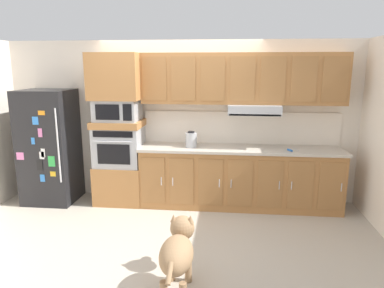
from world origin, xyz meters
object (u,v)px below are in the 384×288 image
(electric_kettle, at_px, (191,140))
(dog, at_px, (178,250))
(refrigerator, at_px, (50,147))
(microwave, at_px, (118,110))
(screwdriver, at_px, (291,150))
(built_in_oven, at_px, (119,146))

(electric_kettle, height_order, dog, electric_kettle)
(refrigerator, bearing_deg, electric_kettle, 0.53)
(microwave, relative_size, screwdriver, 3.92)
(microwave, bearing_deg, screwdriver, -3.31)
(screwdriver, relative_size, electric_kettle, 0.69)
(built_in_oven, height_order, dog, built_in_oven)
(built_in_oven, xyz_separation_m, dog, (1.22, -2.15, -0.50))
(refrigerator, bearing_deg, screwdriver, -1.26)
(built_in_oven, relative_size, dog, 0.68)
(microwave, height_order, electric_kettle, microwave)
(refrigerator, distance_m, electric_kettle, 2.23)
(refrigerator, distance_m, microwave, 1.25)
(built_in_oven, distance_m, microwave, 0.56)
(refrigerator, bearing_deg, built_in_oven, 3.52)
(dog, bearing_deg, built_in_oven, 30.41)
(electric_kettle, bearing_deg, built_in_oven, 177.59)
(microwave, height_order, screwdriver, microwave)
(refrigerator, xyz_separation_m, microwave, (1.10, 0.07, 0.58))
(built_in_oven, distance_m, electric_kettle, 1.13)
(refrigerator, bearing_deg, microwave, 3.52)
(dog, bearing_deg, refrigerator, 48.92)
(refrigerator, bearing_deg, dog, -41.85)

